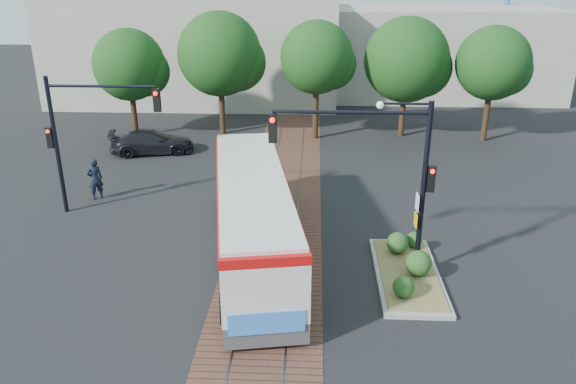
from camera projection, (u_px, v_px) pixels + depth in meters
The scene contains 10 objects.
ground at pixel (273, 260), 20.82m from camera, with size 120.00×120.00×0.00m, color black.
trackbed at pixel (280, 215), 24.52m from camera, with size 3.60×40.00×0.02m.
tree_row at pixel (312, 59), 34.16m from camera, with size 26.40×5.60×7.67m.
warehouses at pixel (292, 49), 46.05m from camera, with size 40.00×13.00×8.00m.
city_bus at pixel (253, 212), 20.56m from camera, with size 4.43×11.94×3.13m.
traffic_island at pixel (408, 267), 19.65m from camera, with size 2.20×5.20×1.13m.
signal_pole_main at pixel (388, 163), 18.34m from camera, with size 5.49×0.46×6.00m.
signal_pole_left at pixel (80, 127), 23.45m from camera, with size 4.99×0.34×6.00m.
officer at pixel (95, 179), 25.97m from camera, with size 0.71×0.47×1.95m, color black.
parked_car at pixel (152, 142), 32.50m from camera, with size 1.92×4.73×1.37m, color black.
Camera 1 is at (1.44, -18.32, 10.12)m, focal length 35.00 mm.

